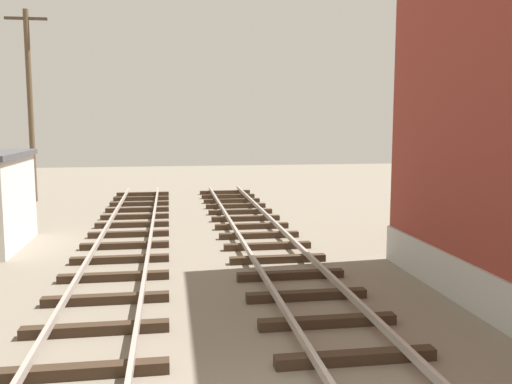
% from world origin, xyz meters
% --- Properties ---
extents(utility_pole_far, '(1.80, 0.24, 8.49)m').
position_xyz_m(utility_pole_far, '(-7.48, 20.97, 4.44)').
color(utility_pole_far, brown).
rests_on(utility_pole_far, ground).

